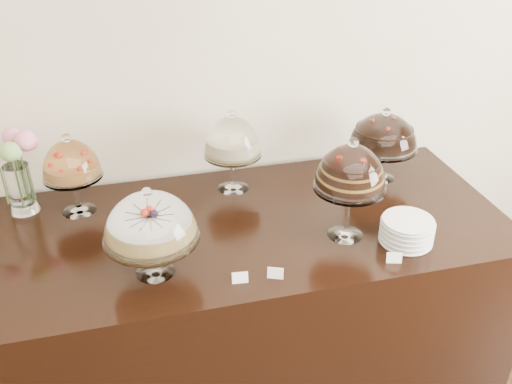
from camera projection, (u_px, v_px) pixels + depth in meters
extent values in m
cube|color=beige|center=(268.00, 47.00, 2.67)|extent=(5.00, 0.04, 3.00)
cube|color=black|center=(253.00, 302.00, 2.70)|extent=(2.20, 1.00, 0.90)
cone|color=white|center=(155.00, 269.00, 2.17)|extent=(0.15, 0.15, 0.02)
cylinder|color=white|center=(153.00, 253.00, 2.13)|extent=(0.03, 0.03, 0.13)
cylinder|color=white|center=(152.00, 237.00, 2.09)|extent=(0.35, 0.35, 0.01)
cylinder|color=tan|center=(151.00, 229.00, 2.07)|extent=(0.28, 0.28, 0.06)
sphere|color=red|center=(169.00, 213.00, 2.09)|extent=(0.02, 0.02, 0.02)
sphere|color=red|center=(133.00, 214.00, 2.08)|extent=(0.02, 0.02, 0.02)
sphere|color=red|center=(147.00, 231.00, 1.99)|extent=(0.02, 0.02, 0.02)
sphere|color=white|center=(147.00, 193.00, 2.00)|extent=(0.04, 0.04, 0.04)
cone|color=white|center=(345.00, 232.00, 2.38)|extent=(0.15, 0.15, 0.02)
cylinder|color=white|center=(347.00, 209.00, 2.33)|extent=(0.03, 0.03, 0.20)
cylinder|color=white|center=(349.00, 187.00, 2.27)|extent=(0.29, 0.29, 0.01)
cylinder|color=black|center=(351.00, 173.00, 2.24)|extent=(0.22, 0.22, 0.11)
sphere|color=red|center=(364.00, 155.00, 2.23)|extent=(0.02, 0.02, 0.02)
sphere|color=red|center=(342.00, 153.00, 2.25)|extent=(0.02, 0.02, 0.02)
sphere|color=red|center=(340.00, 162.00, 2.18)|extent=(0.02, 0.02, 0.02)
sphere|color=red|center=(362.00, 164.00, 2.16)|extent=(0.02, 0.02, 0.02)
sphere|color=white|center=(354.00, 142.00, 2.17)|extent=(0.04, 0.04, 0.04)
cone|color=white|center=(233.00, 185.00, 2.72)|extent=(0.15, 0.15, 0.02)
cylinder|color=white|center=(233.00, 169.00, 2.68)|extent=(0.03, 0.03, 0.15)
cylinder|color=white|center=(233.00, 153.00, 2.64)|extent=(0.27, 0.27, 0.01)
cylinder|color=beige|center=(232.00, 146.00, 2.62)|extent=(0.22, 0.22, 0.06)
sphere|color=white|center=(232.00, 114.00, 2.54)|extent=(0.04, 0.04, 0.04)
cone|color=white|center=(379.00, 175.00, 2.81)|extent=(0.15, 0.15, 0.02)
cylinder|color=white|center=(381.00, 160.00, 2.77)|extent=(0.03, 0.03, 0.14)
cylinder|color=white|center=(382.00, 146.00, 2.74)|extent=(0.33, 0.33, 0.01)
cylinder|color=black|center=(384.00, 137.00, 2.71)|extent=(0.27, 0.27, 0.09)
sphere|color=red|center=(397.00, 123.00, 2.72)|extent=(0.02, 0.02, 0.02)
sphere|color=red|center=(370.00, 123.00, 2.71)|extent=(0.02, 0.02, 0.02)
sphere|color=red|center=(388.00, 133.00, 2.62)|extent=(0.02, 0.02, 0.02)
sphere|color=white|center=(387.00, 112.00, 2.65)|extent=(0.04, 0.04, 0.04)
cone|color=white|center=(79.00, 208.00, 2.55)|extent=(0.15, 0.15, 0.02)
cylinder|color=white|center=(76.00, 191.00, 2.50)|extent=(0.03, 0.03, 0.15)
cylinder|color=white|center=(73.00, 175.00, 2.46)|extent=(0.26, 0.26, 0.01)
cylinder|color=#C38039|center=(72.00, 170.00, 2.45)|extent=(0.21, 0.21, 0.04)
sphere|color=red|center=(84.00, 160.00, 2.46)|extent=(0.02, 0.02, 0.02)
sphere|color=red|center=(74.00, 157.00, 2.48)|extent=(0.02, 0.02, 0.02)
sphere|color=red|center=(61.00, 160.00, 2.46)|extent=(0.02, 0.02, 0.02)
sphere|color=red|center=(57.00, 166.00, 2.41)|extent=(0.02, 0.02, 0.02)
sphere|color=red|center=(67.00, 169.00, 2.38)|extent=(0.02, 0.02, 0.02)
sphere|color=red|center=(81.00, 166.00, 2.41)|extent=(0.02, 0.02, 0.02)
sphere|color=white|center=(66.00, 138.00, 2.37)|extent=(0.04, 0.04, 0.04)
cylinder|color=white|center=(20.00, 188.00, 2.50)|extent=(0.11, 0.11, 0.22)
cylinder|color=#476B2D|center=(25.00, 172.00, 2.47)|extent=(0.01, 0.01, 0.29)
sphere|color=pink|center=(26.00, 141.00, 2.41)|extent=(0.09, 0.09, 0.09)
cylinder|color=#476B2D|center=(18.00, 170.00, 2.50)|extent=(0.01, 0.01, 0.28)
sphere|color=pink|center=(12.00, 137.00, 2.47)|extent=(0.08, 0.08, 0.08)
cylinder|color=#476B2D|center=(1.00, 174.00, 2.45)|extent=(0.01, 0.01, 0.30)
cylinder|color=#476B2D|center=(17.00, 178.00, 2.44)|extent=(0.01, 0.01, 0.28)
sphere|color=#71A04D|center=(10.00, 152.00, 2.35)|extent=(0.09, 0.09, 0.09)
cylinder|color=silver|center=(405.00, 241.00, 2.34)|extent=(0.21, 0.21, 0.01)
cylinder|color=silver|center=(406.00, 238.00, 2.34)|extent=(0.20, 0.20, 0.01)
cylinder|color=silver|center=(406.00, 236.00, 2.33)|extent=(0.21, 0.21, 0.01)
cylinder|color=silver|center=(406.00, 234.00, 2.33)|extent=(0.20, 0.20, 0.01)
cylinder|color=silver|center=(407.00, 232.00, 2.32)|extent=(0.21, 0.21, 0.01)
cylinder|color=silver|center=(407.00, 230.00, 2.31)|extent=(0.20, 0.20, 0.01)
cylinder|color=silver|center=(407.00, 227.00, 2.31)|extent=(0.21, 0.21, 0.01)
cylinder|color=silver|center=(408.00, 225.00, 2.30)|extent=(0.20, 0.20, 0.01)
cylinder|color=silver|center=(408.00, 223.00, 2.30)|extent=(0.21, 0.21, 0.01)
cylinder|color=silver|center=(408.00, 220.00, 2.29)|extent=(0.20, 0.20, 0.01)
cube|color=white|center=(240.00, 278.00, 2.11)|extent=(0.06, 0.02, 0.04)
cube|color=white|center=(394.00, 258.00, 2.21)|extent=(0.06, 0.03, 0.04)
cube|color=white|center=(275.00, 273.00, 2.13)|extent=(0.06, 0.04, 0.04)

